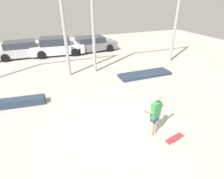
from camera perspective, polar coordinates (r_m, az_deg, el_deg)
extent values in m
plane|color=#B2ADA3|center=(7.03, 1.63, -11.84)|extent=(36.00, 36.00, 0.00)
cylinder|color=#DBAD89|center=(6.51, 13.01, -11.84)|extent=(0.11, 0.11, 0.81)
cylinder|color=#DBAD89|center=(6.60, 13.88, -11.30)|extent=(0.11, 0.11, 0.81)
cube|color=navy|center=(6.35, 13.78, -9.22)|extent=(0.33, 0.24, 0.18)
cube|color=#338C4C|center=(6.15, 14.16, -6.52)|extent=(0.38, 0.26, 0.59)
sphere|color=#DBAD89|center=(5.88, 14.73, -2.42)|extent=(0.22, 0.22, 0.22)
cylinder|color=#DBAD89|center=(5.79, 11.41, -7.14)|extent=(0.51, 0.21, 0.34)
cylinder|color=#DBAD89|center=(6.40, 16.88, -4.19)|extent=(0.51, 0.21, 0.34)
cube|color=red|center=(6.80, 19.80, -14.69)|extent=(0.80, 0.36, 0.01)
cylinder|color=silver|center=(7.05, 20.43, -13.56)|extent=(0.06, 0.04, 0.05)
cylinder|color=silver|center=(6.96, 21.85, -14.45)|extent=(0.06, 0.04, 0.05)
cylinder|color=silver|center=(6.71, 17.54, -15.46)|extent=(0.06, 0.04, 0.05)
cylinder|color=silver|center=(6.62, 18.99, -16.43)|extent=(0.06, 0.04, 0.05)
cube|color=#28384C|center=(9.20, -28.08, -3.65)|extent=(2.32, 0.72, 0.36)
cube|color=#28384C|center=(11.52, 10.67, 4.92)|extent=(3.44, 1.08, 0.17)
cylinder|color=#A5A8AD|center=(10.95, -15.57, 20.40)|extent=(0.20, 0.20, 6.48)
cylinder|color=#A5A8AD|center=(11.29, -6.26, 21.38)|extent=(0.20, 0.20, 6.48)
cylinder|color=#A5A8AD|center=(14.26, 20.36, 21.29)|extent=(0.20, 0.20, 6.48)
cube|color=#B7BABF|center=(16.65, -26.78, 11.13)|extent=(4.32, 1.74, 0.68)
cube|color=#2D333D|center=(16.54, -27.81, 12.94)|extent=(2.38, 1.59, 0.49)
cylinder|color=black|center=(17.42, -22.11, 12.01)|extent=(0.62, 0.23, 0.62)
cylinder|color=black|center=(15.81, -21.98, 10.57)|extent=(0.62, 0.23, 0.62)
cylinder|color=black|center=(17.68, -30.78, 10.36)|extent=(0.62, 0.23, 0.62)
cylinder|color=black|center=(16.10, -31.47, 8.77)|extent=(0.62, 0.23, 0.62)
cube|color=white|center=(16.33, -17.20, 12.73)|extent=(4.48, 2.19, 0.73)
cube|color=#2D333D|center=(16.19, -18.16, 14.87)|extent=(2.52, 1.89, 0.58)
cylinder|color=black|center=(17.30, -12.63, 13.35)|extent=(0.69, 0.27, 0.67)
cylinder|color=black|center=(15.56, -11.97, 11.82)|extent=(0.69, 0.27, 0.67)
cylinder|color=black|center=(17.32, -21.70, 12.10)|extent=(0.69, 0.27, 0.67)
cylinder|color=black|center=(15.58, -21.99, 10.43)|extent=(0.69, 0.27, 0.67)
cube|color=slate|center=(16.88, -6.48, 14.08)|extent=(4.56, 2.15, 0.66)
cube|color=#2D333D|center=(16.69, -7.18, 15.88)|extent=(2.56, 1.85, 0.48)
cylinder|color=black|center=(18.20, -3.26, 14.63)|extent=(0.67, 0.27, 0.65)
cylinder|color=black|center=(16.64, -0.80, 13.40)|extent=(0.67, 0.27, 0.65)
cylinder|color=black|center=(17.35, -11.85, 13.44)|extent=(0.67, 0.27, 0.65)
cylinder|color=black|center=(15.70, -10.10, 12.10)|extent=(0.67, 0.27, 0.65)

